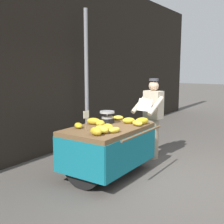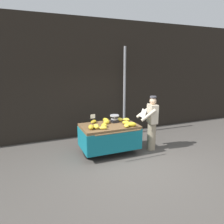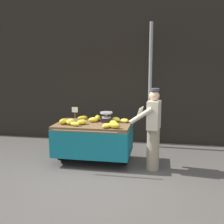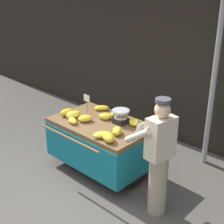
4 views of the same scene
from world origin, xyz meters
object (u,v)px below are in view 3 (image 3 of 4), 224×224
at_px(banana_cart, 93,134).
at_px(weighing_scale, 106,117).
at_px(banana_bunch_6, 82,118).
at_px(banana_bunch_7, 71,122).
at_px(banana_bunch_8, 75,124).
at_px(street_pole, 150,86).
at_px(banana_bunch_11, 82,122).
at_px(price_sign, 75,111).
at_px(banana_bunch_0, 116,119).
at_px(banana_bunch_5, 107,126).
at_px(banana_bunch_1, 114,123).
at_px(vendor_person, 153,129).
at_px(banana_bunch_4, 125,121).
at_px(banana_bunch_2, 64,121).
at_px(banana_bunch_3, 114,125).
at_px(banana_bunch_10, 98,118).
at_px(banana_bunch_9, 93,120).

bearing_deg(banana_cart, weighing_scale, 37.36).
height_order(banana_bunch_6, banana_bunch_7, banana_bunch_7).
bearing_deg(banana_bunch_8, banana_bunch_6, 93.91).
relative_size(street_pole, banana_bunch_11, 13.56).
distance_m(weighing_scale, banana_bunch_8, 0.79).
bearing_deg(price_sign, banana_bunch_0, 9.96).
distance_m(banana_bunch_5, banana_bunch_6, 1.07).
xyz_separation_m(banana_bunch_1, banana_bunch_7, (-0.95, -0.05, 0.01)).
xyz_separation_m(banana_bunch_6, banana_bunch_7, (-0.10, -0.57, 0.02)).
bearing_deg(banana_bunch_1, banana_bunch_8, -165.78).
bearing_deg(vendor_person, banana_bunch_11, 176.90).
distance_m(banana_bunch_4, banana_bunch_11, 0.97).
bearing_deg(banana_bunch_5, banana_bunch_2, 169.94).
bearing_deg(banana_bunch_1, street_pole, 66.11).
bearing_deg(banana_bunch_3, price_sign, 152.97).
bearing_deg(banana_bunch_3, banana_bunch_0, 96.11).
bearing_deg(banana_bunch_10, banana_bunch_4, -10.11).
xyz_separation_m(banana_bunch_0, banana_bunch_4, (0.21, -0.06, -0.01)).
bearing_deg(banana_bunch_3, banana_bunch_7, 168.68).
distance_m(banana_cart, banana_bunch_10, 0.45).
bearing_deg(banana_bunch_7, weighing_scale, 28.50).
xyz_separation_m(banana_bunch_3, banana_bunch_9, (-0.57, 0.54, -0.01)).
height_order(banana_bunch_0, banana_bunch_7, banana_bunch_7).
relative_size(weighing_scale, banana_bunch_9, 1.24).
xyz_separation_m(banana_bunch_2, banana_bunch_4, (1.30, 0.42, -0.02)).
bearing_deg(banana_bunch_11, banana_bunch_7, -170.53).
distance_m(street_pole, vendor_person, 1.85).
bearing_deg(banana_bunch_5, weighing_scale, 102.60).
height_order(weighing_scale, banana_bunch_10, weighing_scale).
xyz_separation_m(banana_bunch_7, banana_bunch_9, (0.43, 0.34, -0.01)).
relative_size(banana_bunch_1, banana_bunch_7, 0.87).
height_order(street_pole, banana_cart, street_pole).
relative_size(banana_bunch_2, banana_bunch_7, 0.89).
bearing_deg(banana_bunch_2, banana_bunch_9, 30.72).
height_order(banana_bunch_1, banana_bunch_2, banana_bunch_2).
relative_size(banana_bunch_1, vendor_person, 0.14).
height_order(price_sign, banana_bunch_1, price_sign).
height_order(weighing_scale, banana_bunch_0, weighing_scale).
bearing_deg(banana_bunch_8, vendor_person, 3.79).
bearing_deg(price_sign, banana_bunch_9, 3.52).
distance_m(banana_bunch_0, banana_bunch_1, 0.42).
relative_size(banana_bunch_10, vendor_person, 0.16).
height_order(weighing_scale, vendor_person, vendor_person).
xyz_separation_m(banana_bunch_2, banana_bunch_11, (0.40, 0.05, -0.01)).
relative_size(banana_bunch_2, banana_bunch_6, 0.91).
distance_m(banana_bunch_3, banana_bunch_8, 0.85).
distance_m(banana_bunch_2, vendor_person, 1.95).
xyz_separation_m(weighing_scale, banana_bunch_9, (-0.29, -0.05, -0.06)).
bearing_deg(vendor_person, banana_bunch_3, -168.60).
relative_size(banana_cart, banana_bunch_11, 6.95).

